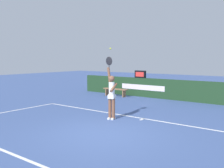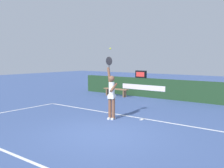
# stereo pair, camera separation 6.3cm
# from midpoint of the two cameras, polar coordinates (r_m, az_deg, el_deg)

# --- Properties ---
(ground_plane) EXTENTS (60.00, 60.00, 0.00)m
(ground_plane) POSITION_cam_midpoint_polar(r_m,az_deg,el_deg) (8.17, -1.73, -11.34)
(ground_plane) COLOR #3E568D
(court_lines) EXTENTS (11.35, 5.39, 0.00)m
(court_lines) POSITION_cam_midpoint_polar(r_m,az_deg,el_deg) (8.14, -1.91, -11.39)
(court_lines) COLOR white
(court_lines) RESTS_ON ground
(back_wall) EXTENTS (15.29, 0.30, 1.18)m
(back_wall) POSITION_cam_midpoint_polar(r_m,az_deg,el_deg) (14.74, 17.44, -1.54)
(back_wall) COLOR #1D3C20
(back_wall) RESTS_ON ground
(speed_display) EXTENTS (0.75, 0.17, 0.47)m
(speed_display) POSITION_cam_midpoint_polar(r_m,az_deg,el_deg) (16.02, 6.71, 2.22)
(speed_display) COLOR black
(speed_display) RESTS_ON back_wall
(tennis_player) EXTENTS (0.49, 0.52, 2.50)m
(tennis_player) POSITION_cam_midpoint_polar(r_m,az_deg,el_deg) (9.90, 0.07, -2.15)
(tennis_player) COLOR brown
(tennis_player) RESTS_ON ground
(tennis_ball) EXTENTS (0.07, 0.07, 0.07)m
(tennis_ball) POSITION_cam_midpoint_polar(r_m,az_deg,el_deg) (9.44, -0.18, 8.06)
(tennis_ball) COLOR #C9DD2C
(courtside_bench_near) EXTENTS (1.74, 0.39, 0.49)m
(courtside_bench_near) POSITION_cam_midpoint_polar(r_m,az_deg,el_deg) (16.03, 1.02, -1.45)
(courtside_bench_near) COLOR #8C6241
(courtside_bench_near) RESTS_ON ground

